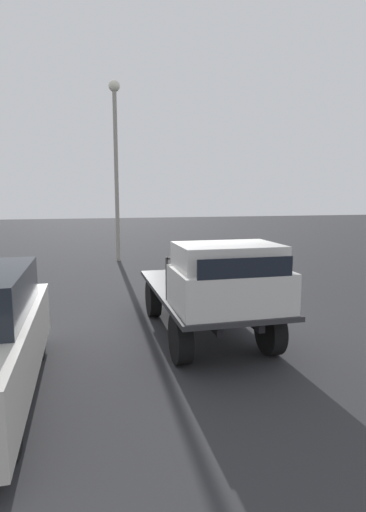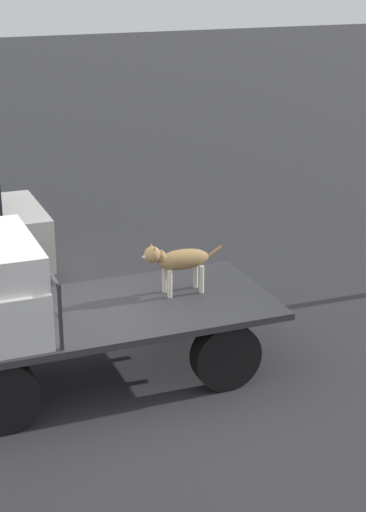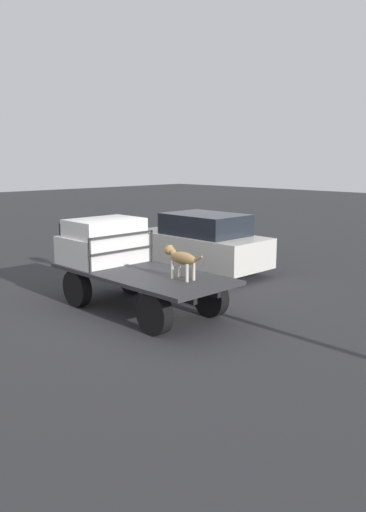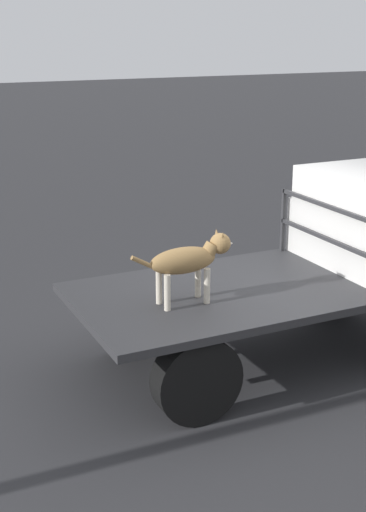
{
  "view_description": "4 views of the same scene",
  "coord_description": "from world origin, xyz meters",
  "views": [
    {
      "loc": [
        7.16,
        -2.17,
        2.65
      ],
      "look_at": [
        -1.12,
        -0.14,
        1.34
      ],
      "focal_mm": 28.0,
      "sensor_mm": 36.0,
      "label": 1
    },
    {
      "loc": [
        2.42,
        8.82,
        4.87
      ],
      "look_at": [
        -1.12,
        -0.14,
        1.34
      ],
      "focal_mm": 60.0,
      "sensor_mm": 36.0,
      "label": 2
    },
    {
      "loc": [
        -7.97,
        6.6,
        3.21
      ],
      "look_at": [
        -1.12,
        -0.14,
        1.34
      ],
      "focal_mm": 35.0,
      "sensor_mm": 36.0,
      "label": 3
    },
    {
      "loc": [
        -3.85,
        -5.8,
        3.38
      ],
      "look_at": [
        -1.12,
        -0.14,
        1.34
      ],
      "focal_mm": 50.0,
      "sensor_mm": 36.0,
      "label": 4
    }
  ],
  "objects": [
    {
      "name": "flatbed_truck",
      "position": [
        0.0,
        0.0,
        0.63
      ],
      "size": [
        4.17,
        1.87,
        0.87
      ],
      "color": "black",
      "rests_on": "ground"
    },
    {
      "name": "truck_headboard",
      "position": [
        0.63,
        0.0,
        1.36
      ],
      "size": [
        0.04,
        1.75,
        0.74
      ],
      "color": "#2D2D30",
      "rests_on": "flatbed_truck"
    },
    {
      "name": "truck_cab",
      "position": [
        1.34,
        0.0,
        1.35
      ],
      "size": [
        1.33,
        1.75,
        1.01
      ],
      "color": "silver",
      "rests_on": "flatbed_truck"
    },
    {
      "name": "ground_plane",
      "position": [
        0.0,
        0.0,
        0.0
      ],
      "size": [
        80.0,
        80.0,
        0.0
      ],
      "primitive_type": "plane",
      "color": "#2D2D30"
    },
    {
      "name": "parked_sedan",
      "position": [
        1.81,
        -3.76,
        0.84
      ],
      "size": [
        4.09,
        1.81,
        1.69
      ],
      "rotation": [
        0.0,
        0.0,
        -0.02
      ],
      "color": "black",
      "rests_on": "ground"
    },
    {
      "name": "dog",
      "position": [
        -1.05,
        -0.14,
        1.3
      ],
      "size": [
        1.05,
        0.25,
        0.68
      ],
      "rotation": [
        0.0,
        0.0,
        -0.02
      ],
      "color": "beige",
      "rests_on": "flatbed_truck"
    }
  ]
}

